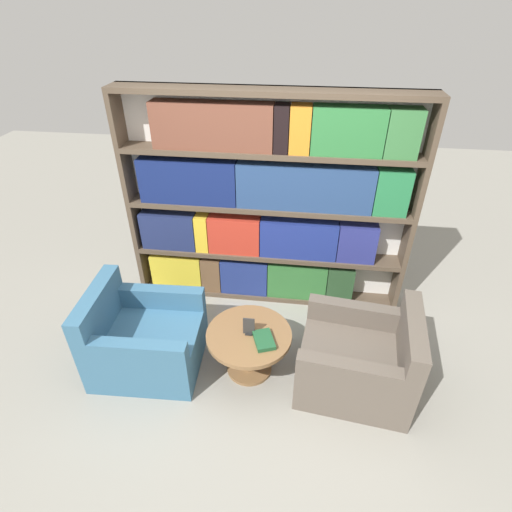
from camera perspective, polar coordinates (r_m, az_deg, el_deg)
name	(u,v)px	position (r m, az deg, el deg)	size (l,w,h in m)	color
ground_plane	(249,393)	(3.74, -1.00, -18.95)	(14.00, 14.00, 0.00)	gray
bookshelf	(266,207)	(4.11, 1.40, 7.02)	(2.91, 0.30, 2.27)	silver
armchair_left	(144,340)	(3.90, -15.75, -11.48)	(0.98, 0.87, 0.82)	#386684
armchair_right	(360,361)	(3.70, 14.59, -14.36)	(1.03, 0.93, 0.82)	brown
coffee_table	(249,344)	(3.67, -1.00, -12.44)	(0.76, 0.76, 0.46)	brown
table_sign	(249,327)	(3.52, -1.03, -10.13)	(0.10, 0.06, 0.17)	black
stray_book	(264,340)	(3.49, 1.14, -11.91)	(0.23, 0.27, 0.04)	#1E512D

